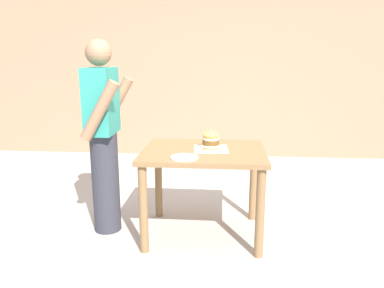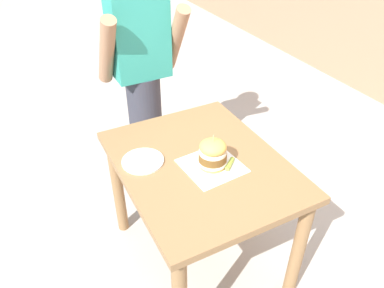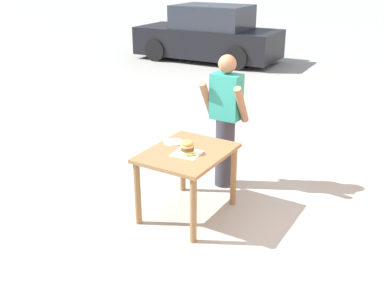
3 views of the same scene
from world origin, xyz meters
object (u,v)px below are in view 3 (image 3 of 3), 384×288
Objects in this scene: patio_table at (187,162)px; side_plate_with_forks at (173,142)px; diner_across_table at (226,120)px; sandwich at (187,147)px; parked_car_near_curb at (209,36)px; pickle_spear at (191,155)px.

side_plate_with_forks is (-0.27, 0.14, 0.14)m from patio_table.
sandwich is at bearing -88.97° from diner_across_table.
patio_table is at bearing -62.45° from parked_car_near_curb.
diner_across_table is 0.40× the size of parked_car_near_curb.
parked_car_near_curb is (-4.24, 8.02, -0.07)m from pickle_spear.
patio_table is 0.24× the size of parked_car_near_curb.
sandwich is 0.93m from diner_across_table.
diner_across_table is at bearing 95.54° from pickle_spear.
pickle_spear is at bearing -29.69° from sandwich.
side_plate_with_forks reaches higher than patio_table.
patio_table is 0.91m from diner_across_table.
sandwich is 0.11× the size of diner_across_table.
parked_car_near_curb is at bearing 120.49° from diner_across_table.
sandwich is at bearing -32.61° from side_plate_with_forks.
pickle_spear reaches higher than patio_table.
pickle_spear is 0.43× the size of side_plate_with_forks.
parked_car_near_curb is (-4.16, 7.97, -0.13)m from sandwich.
parked_car_near_curb is at bearing 117.57° from sandwich.
side_plate_with_forks is at bearing 147.96° from pickle_spear.
patio_table is at bearing 121.05° from sandwich.
sandwich is 0.04× the size of parked_car_near_curb.
patio_table is 5.47× the size of sandwich.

